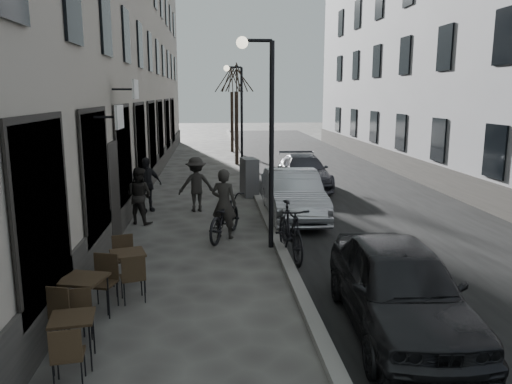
{
  "coord_description": "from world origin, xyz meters",
  "views": [
    {
      "loc": [
        -1.44,
        -5.96,
        3.79
      ],
      "look_at": [
        -0.55,
        4.07,
        1.8
      ],
      "focal_mm": 35.0,
      "sensor_mm": 36.0,
      "label": 1
    }
  ],
  "objects": [
    {
      "name": "ground",
      "position": [
        0.0,
        0.0,
        0.0
      ],
      "size": [
        120.0,
        120.0,
        0.0
      ],
      "primitive_type": "plane",
      "color": "#3E3C39",
      "rests_on": "ground"
    },
    {
      "name": "road",
      "position": [
        3.85,
        16.0,
        0.0
      ],
      "size": [
        7.3,
        60.0,
        0.0
      ],
      "primitive_type": "cube",
      "color": "black",
      "rests_on": "ground"
    },
    {
      "name": "kerb",
      "position": [
        0.2,
        16.0,
        0.06
      ],
      "size": [
        0.25,
        60.0,
        0.12
      ],
      "primitive_type": "cube",
      "color": "gray",
      "rests_on": "ground"
    },
    {
      "name": "streetlamp_near",
      "position": [
        -0.17,
        6.0,
        3.16
      ],
      "size": [
        0.9,
        0.28,
        5.09
      ],
      "color": "black",
      "rests_on": "ground"
    },
    {
      "name": "streetlamp_far",
      "position": [
        -0.17,
        18.0,
        3.16
      ],
      "size": [
        0.9,
        0.28,
        5.09
      ],
      "color": "black",
      "rests_on": "ground"
    },
    {
      "name": "tree_near",
      "position": [
        -0.1,
        21.0,
        4.66
      ],
      "size": [
        2.4,
        2.4,
        5.7
      ],
      "color": "black",
      "rests_on": "ground"
    },
    {
      "name": "tree_far",
      "position": [
        -0.1,
        27.0,
        4.66
      ],
      "size": [
        2.4,
        2.4,
        5.7
      ],
      "color": "black",
      "rests_on": "ground"
    },
    {
      "name": "bistro_set_a",
      "position": [
        -3.43,
        0.74,
        0.44
      ],
      "size": [
        0.67,
        1.5,
        0.86
      ],
      "rotation": [
        0.0,
        0.0,
        0.14
      ],
      "color": "black",
      "rests_on": "ground"
    },
    {
      "name": "bistro_set_b",
      "position": [
        -3.58,
        2.0,
        0.5
      ],
      "size": [
        0.88,
        1.72,
        0.98
      ],
      "rotation": [
        0.0,
        0.0,
        -0.27
      ],
      "color": "black",
      "rests_on": "ground"
    },
    {
      "name": "bistro_set_c",
      "position": [
        -3.1,
        3.47,
        0.47
      ],
      "size": [
        0.86,
        1.61,
        0.92
      ],
      "rotation": [
        0.0,
        0.0,
        0.3
      ],
      "color": "black",
      "rests_on": "ground"
    },
    {
      "name": "utility_cabinet",
      "position": [
        -0.06,
        12.4,
        0.71
      ],
      "size": [
        0.68,
        1.03,
        1.43
      ],
      "primitive_type": "cube",
      "rotation": [
        0.0,
        0.0,
        0.18
      ],
      "color": "#58585A",
      "rests_on": "ground"
    },
    {
      "name": "bicycle",
      "position": [
        -1.15,
        6.91,
        0.57
      ],
      "size": [
        1.47,
        2.3,
        1.14
      ],
      "primitive_type": "imported",
      "rotation": [
        0.0,
        0.0,
        2.78
      ],
      "color": "black",
      "rests_on": "ground"
    },
    {
      "name": "cyclist_rider",
      "position": [
        -1.15,
        6.91,
        0.93
      ],
      "size": [
        0.79,
        0.66,
        1.87
      ],
      "primitive_type": "imported",
      "rotation": [
        0.0,
        0.0,
        2.78
      ],
      "color": "#2B2825",
      "rests_on": "ground"
    },
    {
      "name": "pedestrian_near",
      "position": [
        -3.6,
        8.64,
        0.84
      ],
      "size": [
        1.02,
        0.94,
        1.69
      ],
      "primitive_type": "imported",
      "rotation": [
        0.0,
        0.0,
        2.68
      ],
      "color": "black",
      "rests_on": "ground"
    },
    {
      "name": "pedestrian_mid",
      "position": [
        -1.97,
        10.1,
        0.89
      ],
      "size": [
        1.26,
        0.87,
        1.78
      ],
      "primitive_type": "imported",
      "rotation": [
        0.0,
        0.0,
        3.34
      ],
      "color": "black",
      "rests_on": "ground"
    },
    {
      "name": "pedestrian_far",
      "position": [
        -3.6,
        10.24,
        0.89
      ],
      "size": [
        1.12,
        0.84,
        1.77
      ],
      "primitive_type": "imported",
      "rotation": [
        0.0,
        0.0,
        0.45
      ],
      "color": "black",
      "rests_on": "ground"
    },
    {
      "name": "car_near",
      "position": [
        1.53,
        1.37,
        0.74
      ],
      "size": [
        2.02,
        4.43,
        1.48
      ],
      "primitive_type": "imported",
      "rotation": [
        0.0,
        0.0,
        -0.06
      ],
      "color": "black",
      "rests_on": "ground"
    },
    {
      "name": "car_mid",
      "position": [
        1.02,
        8.94,
        0.73
      ],
      "size": [
        1.56,
        4.46,
        1.47
      ],
      "primitive_type": "imported",
      "rotation": [
        0.0,
        0.0,
        -0.0
      ],
      "color": "#9FA2A8",
      "rests_on": "ground"
    },
    {
      "name": "car_far",
      "position": [
        2.3,
        14.03,
        0.65
      ],
      "size": [
        1.87,
        4.51,
        1.3
      ],
      "primitive_type": "imported",
      "rotation": [
        0.0,
        0.0,
        -0.01
      ],
      "color": "#303139",
      "rests_on": "ground"
    },
    {
      "name": "moped",
      "position": [
        0.35,
        5.13,
        0.65
      ],
      "size": [
        0.81,
        2.23,
        1.31
      ],
      "primitive_type": "imported",
      "rotation": [
        0.0,
        0.0,
        0.09
      ],
      "color": "black",
      "rests_on": "ground"
    }
  ]
}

